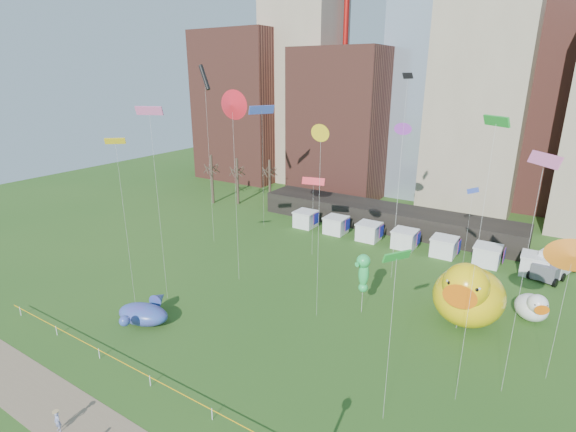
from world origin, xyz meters
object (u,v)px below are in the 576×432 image
Objects in this scene: big_duck at (468,294)px; seahorse_green at (364,270)px; small_duck at (533,307)px; box_truck at (556,261)px; seahorse_purple at (462,287)px; whale_inflatable at (144,313)px; woman at (58,422)px.

big_duck is 1.41× the size of seahorse_green.
box_truck is at bearing 59.40° from small_duck.
big_duck is 6.60m from small_duck.
seahorse_purple is at bearing -105.87° from big_duck.
seahorse_green is (-13.75, -7.25, 3.07)m from small_duck.
small_duck is 0.68× the size of whale_inflatable.
big_duck reaches higher than seahorse_purple.
box_truck is (6.87, 17.63, -2.65)m from seahorse_purple.
big_duck is 9.42m from seahorse_green.
seahorse_purple is at bearing 27.47° from seahorse_green.
small_duck is at bearing 18.62° from whale_inflatable.
seahorse_green is at bearing 67.87° from woman.
box_truck is at bearing 48.41° from seahorse_purple.
big_duck is at bearing -166.42° from small_duck.
seahorse_green is 8.54m from seahorse_purple.
seahorse_purple reaches higher than box_truck.
seahorse_purple is (-0.40, -1.32, 1.17)m from big_duck.
seahorse_green reaches higher than woman.
small_duck is at bearing -78.59° from box_truck.
whale_inflatable is (-24.30, -14.30, -3.19)m from seahorse_purple.
whale_inflatable is (-29.76, -19.53, -0.38)m from small_duck.
woman is (-10.42, -23.81, -3.68)m from seahorse_green.
seahorse_green is at bearing -109.76° from box_truck.
woman is (5.58, -11.54, -0.23)m from whale_inflatable.
seahorse_purple is at bearing 15.83° from whale_inflatable.
seahorse_purple is 28.37m from whale_inflatable.
box_truck is at bearing 61.03° from woman.
woman is (-24.18, -31.06, -0.61)m from small_duck.
seahorse_green reaches higher than small_duck.
big_duck is 1.99× the size of small_duck.
small_duck is 0.58× the size of box_truck.
box_truck is (6.47, 16.32, -1.48)m from big_duck.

